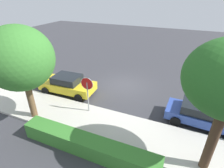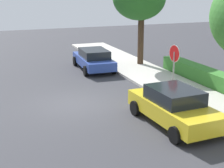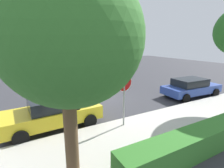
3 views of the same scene
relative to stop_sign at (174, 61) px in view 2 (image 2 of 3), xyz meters
The scene contains 6 objects.
ground_plane 5.09m from the stop_sign, 100.87° to the right, with size 60.00×60.00×0.00m, color #38383D.
sidewalk_curb 2.19m from the stop_sign, 134.61° to the left, with size 32.00×3.11×0.14m, color beige.
stop_sign is the anchor object (origin of this frame).
parked_car_yellow 3.57m from the stop_sign, 30.38° to the right, with size 4.53×2.23×1.50m.
parked_car_blue 7.42m from the stop_sign, 166.37° to the right, with size 4.63×2.23×1.39m.
front_yard_hedge 3.69m from the stop_sign, 118.83° to the left, with size 7.48×0.93×0.92m.
Camera 2 is at (14.88, -4.04, 5.35)m, focal length 55.00 mm.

